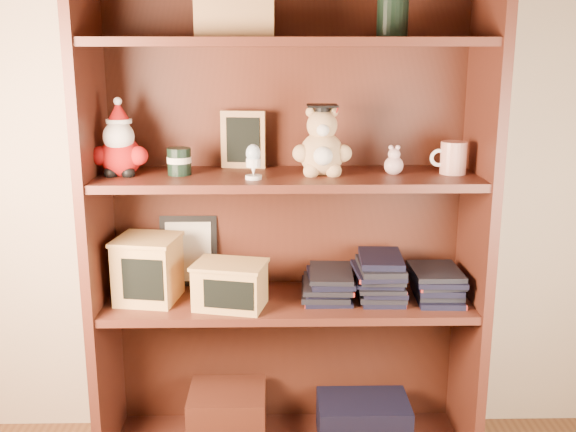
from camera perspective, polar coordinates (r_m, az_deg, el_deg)
name	(u,v)px	position (r m, az deg, el deg)	size (l,w,h in m)	color
bookcase	(287,225)	(2.12, -0.10, -0.75)	(1.20, 0.35, 1.60)	#4D2116
shelf_lower	(288,302)	(2.15, 0.00, -7.32)	(1.14, 0.33, 0.02)	#4D2116
shelf_upper	(288,178)	(2.04, 0.00, 3.20)	(1.14, 0.33, 0.02)	#4D2116
santa_plush	(120,146)	(2.07, -14.04, 5.73)	(0.17, 0.12, 0.24)	#A50F0F
teachers_tin	(179,161)	(2.05, -9.19, 4.61)	(0.07, 0.07, 0.08)	black
chalkboard_plaque	(243,141)	(2.14, -3.81, 6.39)	(0.14, 0.09, 0.18)	#9E7547
egg_cup	(253,160)	(1.96, -2.95, 4.72)	(0.05, 0.05, 0.10)	white
grad_teddy_bear	(322,148)	(2.02, 2.89, 5.80)	(0.18, 0.15, 0.22)	tan
pink_figurine	(394,163)	(2.06, 8.95, 4.47)	(0.06, 0.06, 0.09)	#CEA29F
teacher_mug	(453,158)	(2.10, 13.76, 4.81)	(0.11, 0.08, 0.10)	silver
certificate_frame	(189,251)	(2.26, -8.41, -2.94)	(0.19, 0.05, 0.23)	black
treats_box	(148,269)	(2.15, -11.76, -4.38)	(0.21, 0.21, 0.20)	tan
pencils_box	(230,285)	(2.06, -4.92, -5.81)	(0.24, 0.20, 0.14)	tan
book_stack_left	(329,284)	(2.14, 3.45, -5.77)	(0.14, 0.20, 0.10)	black
book_stack_mid	(380,276)	(2.15, 7.79, -5.10)	(0.14, 0.20, 0.14)	black
book_stack_right	(438,283)	(2.19, 12.57, -5.58)	(0.14, 0.20, 0.10)	black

